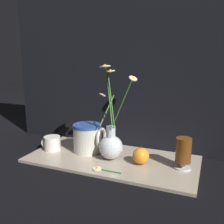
# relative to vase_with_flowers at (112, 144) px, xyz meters

# --- Properties ---
(ground_plane) EXTENTS (6.00, 6.00, 0.00)m
(ground_plane) POSITION_rel_vase_with_flowers_xyz_m (-0.00, 0.01, -0.08)
(ground_plane) COLOR black
(shelf) EXTENTS (0.73, 0.34, 0.01)m
(shelf) POSITION_rel_vase_with_flowers_xyz_m (-0.00, 0.01, -0.07)
(shelf) COLOR tan
(shelf) RESTS_ON ground_plane
(backdrop_wall) EXTENTS (1.23, 0.02, 1.10)m
(backdrop_wall) POSITION_rel_vase_with_flowers_xyz_m (-0.00, 0.20, 0.47)
(backdrop_wall) COLOR black
(backdrop_wall) RESTS_ON ground_plane
(vase_with_flowers) EXTENTS (0.16, 0.19, 0.40)m
(vase_with_flowers) POSITION_rel_vase_with_flowers_xyz_m (0.00, 0.00, 0.00)
(vase_with_flowers) COLOR silver
(vase_with_flowers) RESTS_ON shelf
(yellow_mug) EXTENTS (0.09, 0.08, 0.07)m
(yellow_mug) POSITION_rel_vase_with_flowers_xyz_m (-0.30, -0.01, -0.03)
(yellow_mug) COLOR silver
(yellow_mug) RESTS_ON shelf
(ceramic_pitcher) EXTENTS (0.15, 0.13, 0.14)m
(ceramic_pitcher) POSITION_rel_vase_with_flowers_xyz_m (-0.13, 0.04, 0.00)
(ceramic_pitcher) COLOR beige
(ceramic_pitcher) RESTS_ON shelf
(tea_glass) EXTENTS (0.07, 0.07, 0.13)m
(tea_glass) POSITION_rel_vase_with_flowers_xyz_m (0.29, 0.02, 0.00)
(tea_glass) COLOR silver
(tea_glass) RESTS_ON shelf
(orange_fruit) EXTENTS (0.07, 0.07, 0.08)m
(orange_fruit) POSITION_rel_vase_with_flowers_xyz_m (0.13, -0.00, -0.03)
(orange_fruit) COLOR orange
(orange_fruit) RESTS_ON shelf
(loose_daisy) EXTENTS (0.12, 0.04, 0.01)m
(loose_daisy) POSITION_rel_vase_with_flowers_xyz_m (0.00, -0.12, -0.06)
(loose_daisy) COLOR #336B2D
(loose_daisy) RESTS_ON shelf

